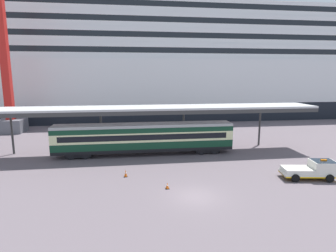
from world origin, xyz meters
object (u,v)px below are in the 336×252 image
object	(u,v)px
cruise_ship	(185,67)
traffic_cone_near	(167,186)
service_truck	(313,169)
dockside_crane	(6,22)
quay_bollard	(327,169)
train_carriage	(144,137)
traffic_cone_mid	(126,173)

from	to	relation	value
cruise_ship	traffic_cone_near	bearing A→B (deg)	-102.94
service_truck	dockside_crane	xyz separation A→B (m)	(-38.76, 29.11, 18.22)
cruise_ship	quay_bollard	distance (m)	48.63
train_carriage	traffic_cone_mid	distance (m)	8.56
train_carriage	traffic_cone_mid	size ratio (longest dim) A/B	31.80
train_carriage	traffic_cone_near	distance (m)	11.91
service_truck	traffic_cone_near	world-z (taller)	service_truck
train_carriage	service_truck	xyz separation A→B (m)	(16.40, -11.10, -1.32)
traffic_cone_near	quay_bollard	size ratio (longest dim) A/B	0.62
service_truck	quay_bollard	xyz separation A→B (m)	(2.38, 1.12, -0.47)
cruise_ship	quay_bollard	size ratio (longest dim) A/B	161.15
service_truck	dockside_crane	distance (m)	51.79
cruise_ship	dockside_crane	xyz separation A→B (m)	(-34.93, -18.77, 6.84)
train_carriage	service_truck	distance (m)	19.85
train_carriage	traffic_cone_near	world-z (taller)	train_carriage
traffic_cone_near	traffic_cone_mid	distance (m)	5.31
service_truck	quay_bollard	size ratio (longest dim) A/B	5.68
service_truck	traffic_cone_mid	world-z (taller)	service_truck
train_carriage	dockside_crane	world-z (taller)	dockside_crane
service_truck	quay_bollard	bearing A→B (deg)	25.24
train_carriage	traffic_cone_mid	xyz separation A→B (m)	(-2.40, -7.98, -1.95)
traffic_cone_near	quay_bollard	bearing A→B (deg)	5.49
cruise_ship	quay_bollard	bearing A→B (deg)	-82.42
traffic_cone_near	cruise_ship	bearing A→B (deg)	77.06
service_truck	traffic_cone_mid	distance (m)	19.07
cruise_ship	traffic_cone_mid	distance (m)	48.70
cruise_ship	quay_bollard	xyz separation A→B (m)	(6.22, -46.75, -11.86)
train_carriage	dockside_crane	size ratio (longest dim) A/B	0.38
train_carriage	traffic_cone_near	bearing A→B (deg)	-82.96
traffic_cone_near	dockside_crane	distance (m)	42.47
traffic_cone_near	quay_bollard	xyz separation A→B (m)	(17.35, 1.67, 0.22)
quay_bollard	traffic_cone_near	bearing A→B (deg)	-174.51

